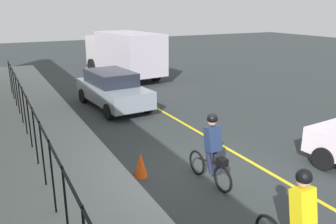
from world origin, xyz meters
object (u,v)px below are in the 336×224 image
cyclist_follow (300,222)px  parked_sedan_rear (113,89)px  cyclist_lead (212,150)px  traffic_cone_near (141,165)px  box_truck_background (124,53)px

cyclist_follow → parked_sedan_rear: bearing=-5.8°
cyclist_lead → traffic_cone_near: bearing=46.8°
cyclist_lead → parked_sedan_rear: cyclist_lead is taller
box_truck_background → cyclist_follow: bearing=163.3°
cyclist_lead → traffic_cone_near: (1.16, 1.38, -0.58)m
cyclist_lead → cyclist_follow: (-3.08, 0.40, 0.00)m
cyclist_follow → traffic_cone_near: 4.40m
cyclist_lead → parked_sedan_rear: size_ratio=0.40×
cyclist_lead → box_truck_background: 14.03m
cyclist_follow → cyclist_lead: bearing=-10.6°
cyclist_lead → traffic_cone_near: cyclist_lead is taller
cyclist_lead → parked_sedan_rear: (7.71, -0.10, -0.09)m
traffic_cone_near → cyclist_follow: bearing=-167.0°
cyclist_lead → traffic_cone_near: size_ratio=2.78×
cyclist_follow → traffic_cone_near: bearing=9.8°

